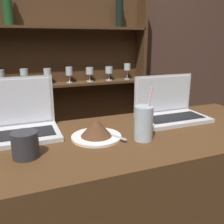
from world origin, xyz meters
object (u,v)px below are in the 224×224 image
(laptop_near, at_px, (21,122))
(coffee_cup, at_px, (25,145))
(water_glass, at_px, (144,123))
(laptop_far, at_px, (170,109))
(cake_plate, at_px, (96,130))

(laptop_near, bearing_deg, coffee_cup, -89.11)
(coffee_cup, bearing_deg, water_glass, -1.10)
(laptop_far, height_order, cake_plate, laptop_far)
(cake_plate, distance_m, coffee_cup, 0.29)
(laptop_near, height_order, water_glass, laptop_near)
(water_glass, bearing_deg, laptop_near, 151.49)
(water_glass, xyz_separation_m, coffee_cup, (-0.45, 0.01, -0.02))
(laptop_near, xyz_separation_m, cake_plate, (0.28, -0.16, -0.02))
(water_glass, bearing_deg, cake_plate, 153.54)
(laptop_near, bearing_deg, cake_plate, -29.71)
(cake_plate, bearing_deg, water_glass, -26.46)
(water_glass, bearing_deg, coffee_cup, 178.90)
(laptop_far, xyz_separation_m, water_glass, (-0.26, -0.20, 0.02))
(cake_plate, relative_size, coffee_cup, 2.26)
(laptop_far, bearing_deg, water_glass, -142.12)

